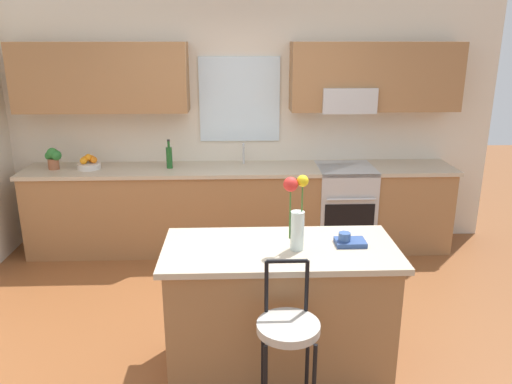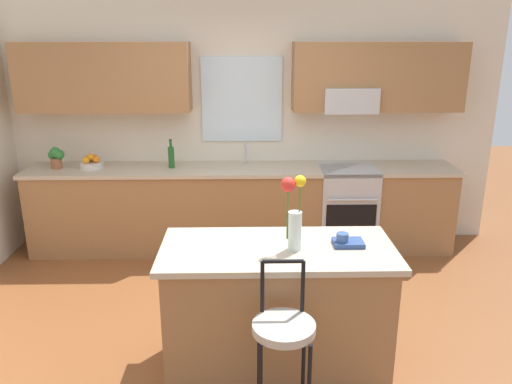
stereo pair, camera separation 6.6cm
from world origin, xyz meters
name	(u,v)px [view 2 (the right image)]	position (x,y,z in m)	size (l,w,h in m)	color
ground_plane	(242,333)	(0.00, 0.00, 0.00)	(14.00, 14.00, 0.00)	brown
back_wall_assembly	(244,108)	(0.02, 1.98, 1.51)	(5.60, 0.50, 2.70)	beige
counter_run	(243,208)	(0.00, 1.70, 0.47)	(4.56, 0.64, 0.92)	#996B42
sink_faucet	(246,151)	(0.04, 1.84, 1.06)	(0.02, 0.13, 0.23)	#B7BABC
oven_range	(346,208)	(1.13, 1.68, 0.46)	(0.60, 0.64, 0.92)	#B7BABC
kitchen_island	(277,308)	(0.25, -0.43, 0.46)	(1.56, 0.74, 0.92)	#996B42
bar_stool_near	(284,335)	(0.25, -1.01, 0.64)	(0.36, 0.36, 1.04)	black
flower_vase	(294,213)	(0.34, -0.47, 1.17)	(0.16, 0.09, 0.50)	silver
mug_ceramic	(342,240)	(0.67, -0.41, 0.97)	(0.08, 0.08, 0.09)	#33518C
cookbook	(348,243)	(0.72, -0.40, 0.94)	(0.20, 0.15, 0.03)	navy
fruit_bowl_oranges	(92,163)	(-1.59, 1.70, 0.98)	(0.24, 0.24, 0.16)	silver
bottle_olive_oil	(171,157)	(-0.75, 1.70, 1.04)	(0.06, 0.06, 0.30)	#1E5923
potted_plant_small	(56,156)	(-1.95, 1.70, 1.05)	(0.18, 0.12, 0.23)	#9E5B3D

